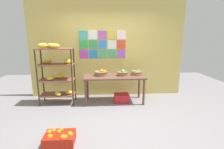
{
  "coord_description": "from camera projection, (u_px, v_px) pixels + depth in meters",
  "views": [
    {
      "loc": [
        -0.19,
        -3.32,
        1.77
      ],
      "look_at": [
        0.08,
        0.76,
        0.84
      ],
      "focal_mm": 26.93,
      "sensor_mm": 36.0,
      "label": 1
    }
  ],
  "objects": [
    {
      "name": "back_wall_with_art",
      "position": [
        107.0,
        50.0,
        4.94
      ],
      "size": [
        4.51,
        0.07,
        2.77
      ],
      "color": "#D1BA5C",
      "rests_on": "ground"
    },
    {
      "name": "fruit_basket_centre",
      "position": [
        101.0,
        73.0,
        4.55
      ],
      "size": [
        0.36,
        0.36,
        0.17
      ],
      "color": "#846345",
      "rests_on": "display_table"
    },
    {
      "name": "display_table",
      "position": [
        114.0,
        79.0,
        4.52
      ],
      "size": [
        1.62,
        0.67,
        0.73
      ],
      "color": "brown",
      "rests_on": "ground"
    },
    {
      "name": "ground",
      "position": [
        111.0,
        120.0,
        3.63
      ],
      "size": [
        9.27,
        9.27,
        0.0
      ],
      "primitive_type": "plane",
      "color": "gray"
    },
    {
      "name": "orange_crate_foreground",
      "position": [
        60.0,
        138.0,
        2.82
      ],
      "size": [
        0.5,
        0.35,
        0.23
      ],
      "color": "#B2210F",
      "rests_on": "ground"
    },
    {
      "name": "banana_shelf_unit",
      "position": [
        57.0,
        69.0,
        4.37
      ],
      "size": [
        0.9,
        0.53,
        1.61
      ],
      "color": "#322615",
      "rests_on": "ground"
    },
    {
      "name": "fruit_basket_right",
      "position": [
        136.0,
        73.0,
        4.61
      ],
      "size": [
        0.3,
        0.3,
        0.14
      ],
      "color": "#8F6A4A",
      "rests_on": "display_table"
    },
    {
      "name": "fruit_basket_left",
      "position": [
        123.0,
        73.0,
        4.56
      ],
      "size": [
        0.3,
        0.3,
        0.15
      ],
      "color": "#846243",
      "rests_on": "display_table"
    },
    {
      "name": "produce_crate_under_table",
      "position": [
        122.0,
        98.0,
        4.63
      ],
      "size": [
        0.4,
        0.33,
        0.22
      ],
      "primitive_type": "cube",
      "color": "red",
      "rests_on": "ground"
    }
  ]
}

